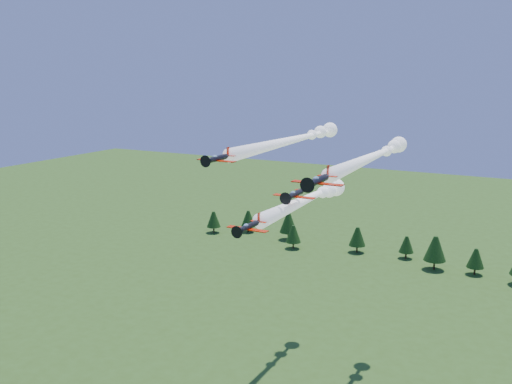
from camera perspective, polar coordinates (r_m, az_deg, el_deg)
The scene contains 5 objects.
plane_lead at distance 109.31m, azimuth 5.41°, elevation -0.56°, with size 6.88×42.60×3.70m.
plane_left at distance 125.78m, azimuth 3.96°, elevation 5.29°, with size 7.19×58.94×3.70m.
plane_right at distance 118.47m, azimuth 11.77°, elevation 3.57°, with size 8.43×56.47×3.70m.
plane_slot at distance 99.75m, azimuth 3.91°, elevation -0.22°, with size 7.64×8.35×2.71m.
treeline at distance 204.69m, azimuth 17.57°, elevation -5.26°, with size 167.73×20.31×11.89m.
Camera 1 is at (40.71, -82.65, 64.70)m, focal length 40.00 mm.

